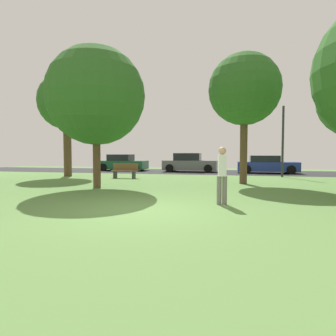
% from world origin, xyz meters
% --- Properties ---
extents(ground_plane, '(44.00, 44.00, 0.00)m').
position_xyz_m(ground_plane, '(0.00, 0.00, 0.00)').
color(ground_plane, '#5B8442').
extents(road_strip, '(44.00, 6.40, 0.01)m').
position_xyz_m(road_strip, '(0.00, 16.00, 0.00)').
color(road_strip, '#28282B').
rests_on(road_strip, ground_plane).
extents(oak_tree_left, '(3.66, 3.66, 6.71)m').
position_xyz_m(oak_tree_left, '(-8.24, 9.63, 4.83)').
color(oak_tree_left, brown).
rests_on(oak_tree_left, ground_plane).
extents(maple_tree_far, '(3.52, 3.52, 6.41)m').
position_xyz_m(maple_tree_far, '(2.87, 7.50, 4.62)').
color(maple_tree_far, brown).
rests_on(maple_tree_far, ground_plane).
extents(birch_tree_lone, '(4.25, 4.25, 6.12)m').
position_xyz_m(birch_tree_lone, '(-3.44, 4.34, 3.99)').
color(birch_tree_lone, brown).
rests_on(birch_tree_lone, ground_plane).
extents(person_bystander, '(0.30, 0.35, 1.70)m').
position_xyz_m(person_bystander, '(2.08, 1.40, 0.94)').
color(person_bystander, slate).
rests_on(person_bystander, ground_plane).
extents(parked_car_green, '(4.15, 2.03, 1.41)m').
position_xyz_m(parked_car_green, '(-7.11, 16.29, 0.65)').
color(parked_car_green, '#195633').
rests_on(parked_car_green, ground_plane).
extents(parked_car_grey, '(4.37, 2.01, 1.53)m').
position_xyz_m(parked_car_grey, '(-1.13, 16.03, 0.69)').
color(parked_car_grey, slate).
rests_on(parked_car_grey, ground_plane).
extents(parked_car_blue, '(4.42, 2.10, 1.34)m').
position_xyz_m(parked_car_blue, '(4.85, 15.79, 0.62)').
color(parked_car_blue, '#233893').
rests_on(parked_car_blue, ground_plane).
extents(park_bench, '(1.60, 0.45, 0.90)m').
position_xyz_m(park_bench, '(-4.05, 9.13, 0.46)').
color(park_bench, brown).
rests_on(park_bench, ground_plane).
extents(street_lamp_post, '(0.14, 0.14, 4.50)m').
position_xyz_m(street_lamp_post, '(5.42, 12.20, 2.25)').
color(street_lamp_post, '#2D2D33').
rests_on(street_lamp_post, ground_plane).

